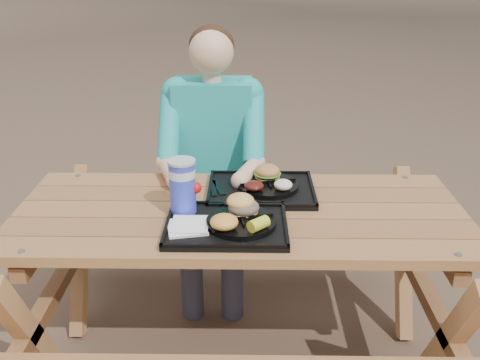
{
  "coord_description": "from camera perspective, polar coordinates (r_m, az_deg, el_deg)",
  "views": [
    {
      "loc": [
        0.03,
        -1.91,
        1.71
      ],
      "look_at": [
        0.0,
        0.0,
        0.88
      ],
      "focal_mm": 40.0,
      "sensor_mm": 36.0,
      "label": 1
    }
  ],
  "objects": [
    {
      "name": "picnic_table",
      "position": [
        2.33,
        -0.0,
        -11.45
      ],
      "size": [
        1.8,
        1.49,
        0.75
      ],
      "primitive_type": null,
      "color": "#999999",
      "rests_on": "ground"
    },
    {
      "name": "ground",
      "position": [
        2.57,
        -0.0,
        -18.33
      ],
      "size": [
        60.0,
        60.0,
        0.0
      ],
      "primitive_type": "plane",
      "color": "#999999",
      "rests_on": "ground"
    },
    {
      "name": "diner",
      "position": [
        2.74,
        -2.79,
        0.46
      ],
      "size": [
        0.48,
        0.84,
        1.28
      ],
      "primitive_type": null,
      "color": "#1A9DB6",
      "rests_on": "ground"
    },
    {
      "name": "potato_salad",
      "position": [
        2.22,
        4.62,
        -0.5
      ],
      "size": [
        0.08,
        0.08,
        0.04
      ],
      "primitive_type": "ellipsoid",
      "color": "white",
      "rests_on": "plate_far"
    },
    {
      "name": "napkin_stack",
      "position": [
        1.97,
        -5.66,
        -4.94
      ],
      "size": [
        0.17,
        0.17,
        0.02
      ],
      "primitive_type": "cube",
      "rotation": [
        0.0,
        0.0,
        0.21
      ],
      "color": "white",
      "rests_on": "tray_near"
    },
    {
      "name": "tray_near",
      "position": [
        2.0,
        -1.45,
        -4.92
      ],
      "size": [
        0.45,
        0.35,
        0.02
      ],
      "primitive_type": "cube",
      "color": "black",
      "rests_on": "picnic_table"
    },
    {
      "name": "corn_cob",
      "position": [
        1.9,
        2.0,
        -4.71
      ],
      "size": [
        0.11,
        0.11,
        0.04
      ],
      "primitive_type": null,
      "rotation": [
        0.0,
        0.0,
        0.74
      ],
      "color": "yellow",
      "rests_on": "plate_near"
    },
    {
      "name": "condiment_bbq",
      "position": [
        2.1,
        -1.21,
        -2.74
      ],
      "size": [
        0.04,
        0.04,
        0.03
      ],
      "primitive_type": "cylinder",
      "color": "black",
      "rests_on": "tray_near"
    },
    {
      "name": "mac_cheese",
      "position": [
        1.91,
        -1.71,
        -4.49
      ],
      "size": [
        0.1,
        0.1,
        0.05
      ],
      "primitive_type": "ellipsoid",
      "color": "#F8B141",
      "rests_on": "plate_near"
    },
    {
      "name": "plate_near",
      "position": [
        1.99,
        0.13,
        -4.5
      ],
      "size": [
        0.26,
        0.26,
        0.02
      ],
      "primitive_type": "cylinder",
      "color": "black",
      "rests_on": "tray_near"
    },
    {
      "name": "burger",
      "position": [
        2.31,
        2.96,
        1.28
      ],
      "size": [
        0.11,
        0.11,
        0.1
      ],
      "primitive_type": null,
      "color": "#BB8242",
      "rests_on": "plate_far"
    },
    {
      "name": "cutlery_far",
      "position": [
        2.29,
        -2.27,
        -0.79
      ],
      "size": [
        0.07,
        0.16,
        0.01
      ],
      "primitive_type": "cube",
      "rotation": [
        0.0,
        0.0,
        0.28
      ],
      "color": "black",
      "rests_on": "tray_far"
    },
    {
      "name": "plate_far",
      "position": [
        2.29,
        3.02,
        -0.58
      ],
      "size": [
        0.26,
        0.26,
        0.02
      ],
      "primitive_type": "cylinder",
      "color": "black",
      "rests_on": "tray_far"
    },
    {
      "name": "tray_far",
      "position": [
        2.29,
        2.26,
        -1.13
      ],
      "size": [
        0.45,
        0.35,
        0.02
      ],
      "primitive_type": "cube",
      "color": "black",
      "rests_on": "picnic_table"
    },
    {
      "name": "sandwich",
      "position": [
        2.01,
        0.39,
        -2.05
      ],
      "size": [
        0.11,
        0.11,
        0.11
      ],
      "primitive_type": null,
      "color": "#F7B357",
      "rests_on": "plate_near"
    },
    {
      "name": "baked_beans",
      "position": [
        2.21,
        1.49,
        -0.63
      ],
      "size": [
        0.08,
        0.08,
        0.04
      ],
      "primitive_type": "ellipsoid",
      "color": "#511710",
      "rests_on": "plate_far"
    },
    {
      "name": "soda_cup",
      "position": [
        2.05,
        -6.14,
        -0.8
      ],
      "size": [
        0.1,
        0.1,
        0.2
      ],
      "primitive_type": "cylinder",
      "color": "#1D2CD9",
      "rests_on": "tray_near"
    },
    {
      "name": "condiment_mustard",
      "position": [
        2.1,
        0.04,
        -2.75
      ],
      "size": [
        0.04,
        0.04,
        0.03
      ],
      "primitive_type": "cylinder",
      "color": "gold",
      "rests_on": "tray_near"
    }
  ]
}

